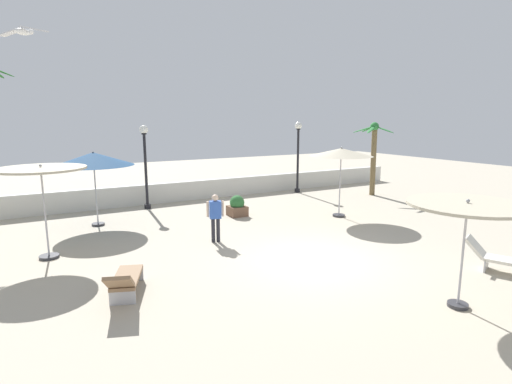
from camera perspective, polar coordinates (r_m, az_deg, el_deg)
The scene contains 14 objects.
ground_plane at distance 11.49m, azimuth 8.50°, elevation -9.62°, with size 56.00×56.00×0.00m, color #B2A893.
boundary_wall at distance 19.80m, azimuth -9.04°, elevation 0.25°, with size 25.20×0.30×0.92m, color silver.
patio_umbrella_0 at distance 16.21m, azimuth 12.07°, elevation 5.48°, with size 2.50×2.50×2.83m.
patio_umbrella_1 at distance 15.64m, azimuth -22.21°, elevation 4.35°, with size 2.85×2.85×2.76m.
patio_umbrella_2 at distance 9.13m, azimuth 27.92°, elevation -2.25°, with size 2.35×2.35×2.33m.
patio_umbrella_3 at distance 12.47m, azimuth -28.34°, elevation 2.15°, with size 2.37×2.37×2.69m.
palm_tree_1 at distance 21.36m, azimuth 16.46°, elevation 5.89°, with size 2.10×2.17×3.74m.
lamp_post_0 at distance 17.98m, azimuth -15.55°, elevation 4.70°, with size 0.36×0.36×3.64m.
lamp_post_1 at distance 21.35m, azimuth 6.02°, elevation 6.08°, with size 0.37×0.37×3.75m.
lounge_chair_0 at distance 12.13m, azimuth 31.99°, elevation -8.13°, with size 1.24×1.95×0.84m.
lounge_chair_2 at distance 9.53m, azimuth -18.20°, elevation -11.81°, with size 1.17×1.95×0.84m.
guest_0 at distance 12.79m, azimuth -5.82°, elevation -3.10°, with size 0.54×0.34×1.56m.
seagull_0 at distance 9.11m, azimuth -30.29°, elevation 19.21°, with size 0.84×1.12×0.16m.
planter at distance 16.31m, azimuth -2.71°, elevation -2.09°, with size 0.70×0.70×0.85m.
Camera 1 is at (-6.66, -8.50, 3.92)m, focal length 28.00 mm.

